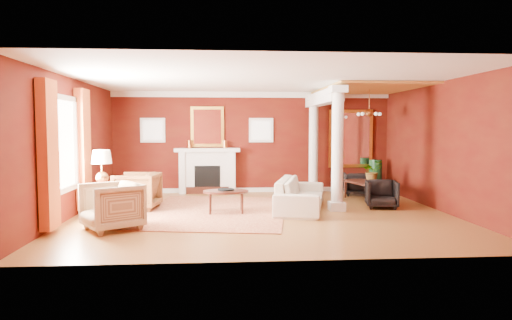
{
  "coord_description": "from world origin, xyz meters",
  "views": [
    {
      "loc": [
        -0.86,
        -9.72,
        1.86
      ],
      "look_at": [
        -0.12,
        0.38,
        1.15
      ],
      "focal_mm": 32.0,
      "sensor_mm": 36.0,
      "label": 1
    }
  ],
  "objects": [
    {
      "name": "left_window",
      "position": [
        -3.89,
        -0.6,
        1.42
      ],
      "size": [
        0.21,
        2.55,
        2.6
      ],
      "color": "white",
      "rests_on": "room_shell"
    },
    {
      "name": "side_table",
      "position": [
        -3.38,
        -0.05,
        0.93
      ],
      "size": [
        0.56,
        0.56,
        1.41
      ],
      "rotation": [
        0.0,
        0.0,
        0.39
      ],
      "color": "black",
      "rests_on": "ground"
    },
    {
      "name": "column_front",
      "position": [
        1.7,
        0.3,
        1.43
      ],
      "size": [
        0.36,
        0.36,
        2.8
      ],
      "color": "silver",
      "rests_on": "ground"
    },
    {
      "name": "coffee_table",
      "position": [
        -0.79,
        0.18,
        0.45
      ],
      "size": [
        0.99,
        0.99,
        0.5
      ],
      "rotation": [
        0.0,
        0.0,
        0.24
      ],
      "color": "black",
      "rests_on": "ground"
    },
    {
      "name": "dining_chair_near",
      "position": [
        2.83,
        0.57,
        0.35
      ],
      "size": [
        0.8,
        0.77,
        0.71
      ],
      "primitive_type": "imported",
      "rotation": [
        0.0,
        0.0,
        -0.19
      ],
      "color": "black",
      "rests_on": "ground"
    },
    {
      "name": "armchair_stripe",
      "position": [
        -2.89,
        -1.33,
        0.48
      ],
      "size": [
        1.24,
        1.26,
        0.96
      ],
      "primitive_type": "imported",
      "rotation": [
        0.0,
        0.0,
        -0.98
      ],
      "color": "tan",
      "rests_on": "ground"
    },
    {
      "name": "dining_mirror",
      "position": [
        2.9,
        3.45,
        1.55
      ],
      "size": [
        1.3,
        0.07,
        1.7
      ],
      "color": "gold",
      "rests_on": "room_shell"
    },
    {
      "name": "amber_ceiling",
      "position": [
        2.85,
        1.75,
        2.87
      ],
      "size": [
        2.3,
        3.4,
        0.04
      ],
      "primitive_type": "cube",
      "color": "#C88A3A",
      "rests_on": "room_shell"
    },
    {
      "name": "base_trim",
      "position": [
        0.0,
        3.46,
        0.06
      ],
      "size": [
        8.0,
        0.08,
        0.12
      ],
      "primitive_type": "cube",
      "color": "silver",
      "rests_on": "ground"
    },
    {
      "name": "room_shell",
      "position": [
        0.0,
        0.0,
        2.02
      ],
      "size": [
        8.04,
        7.04,
        2.92
      ],
      "color": "#51190B",
      "rests_on": "ground"
    },
    {
      "name": "flank_window_left",
      "position": [
        -2.85,
        3.46,
        1.8
      ],
      "size": [
        0.7,
        0.07,
        0.7
      ],
      "color": "silver",
      "rests_on": "room_shell"
    },
    {
      "name": "column_back",
      "position": [
        1.7,
        3.0,
        1.43
      ],
      "size": [
        0.36,
        0.36,
        2.8
      ],
      "color": "silver",
      "rests_on": "ground"
    },
    {
      "name": "coffee_book",
      "position": [
        -0.87,
        0.22,
        0.62
      ],
      "size": [
        0.17,
        0.06,
        0.23
      ],
      "primitive_type": "imported",
      "rotation": [
        0.0,
        0.0,
        -0.23
      ],
      "color": "black",
      "rests_on": "coffee_table"
    },
    {
      "name": "armchair_leopard",
      "position": [
        -2.81,
        0.75,
        0.47
      ],
      "size": [
        0.96,
        1.01,
        0.94
      ],
      "primitive_type": "imported",
      "rotation": [
        0.0,
        0.0,
        -1.7
      ],
      "color": "black",
      "rests_on": "ground"
    },
    {
      "name": "crown_trim",
      "position": [
        0.0,
        3.46,
        2.82
      ],
      "size": [
        8.0,
        0.08,
        0.16
      ],
      "primitive_type": "cube",
      "color": "silver",
      "rests_on": "room_shell"
    },
    {
      "name": "rug",
      "position": [
        -1.07,
        0.4,
        0.01
      ],
      "size": [
        3.77,
        4.64,
        0.02
      ],
      "primitive_type": "cube",
      "rotation": [
        0.0,
        0.0,
        -0.16
      ],
      "color": "maroon",
      "rests_on": "ground"
    },
    {
      "name": "overmantel_mirror",
      "position": [
        -1.3,
        3.45,
        1.9
      ],
      "size": [
        0.95,
        0.07,
        1.15
      ],
      "color": "gold",
      "rests_on": "fireplace"
    },
    {
      "name": "chandelier",
      "position": [
        2.9,
        1.8,
        2.25
      ],
      "size": [
        0.6,
        0.62,
        0.75
      ],
      "color": "#C17A3C",
      "rests_on": "room_shell"
    },
    {
      "name": "flank_window_right",
      "position": [
        0.25,
        3.46,
        1.8
      ],
      "size": [
        0.7,
        0.07,
        0.7
      ],
      "color": "silver",
      "rests_on": "room_shell"
    },
    {
      "name": "dining_table",
      "position": [
        2.89,
        1.63,
        0.39
      ],
      "size": [
        0.81,
        1.48,
        0.78
      ],
      "primitive_type": "imported",
      "rotation": [
        0.0,
        0.0,
        1.81
      ],
      "color": "black",
      "rests_on": "ground"
    },
    {
      "name": "ground",
      "position": [
        0.0,
        0.0,
        0.0
      ],
      "size": [
        8.0,
        8.0,
        0.0
      ],
      "primitive_type": "plane",
      "color": "brown",
      "rests_on": "ground"
    },
    {
      "name": "fireplace",
      "position": [
        -1.3,
        3.32,
        0.65
      ],
      "size": [
        1.85,
        0.42,
        1.29
      ],
      "color": "silver",
      "rests_on": "ground"
    },
    {
      "name": "dining_chair_far",
      "position": [
        2.84,
        2.61,
        0.35
      ],
      "size": [
        0.77,
        0.73,
        0.7
      ],
      "primitive_type": "imported",
      "rotation": [
        0.0,
        0.0,
        2.99
      ],
      "color": "black",
      "rests_on": "ground"
    },
    {
      "name": "sofa",
      "position": [
        0.9,
        0.47,
        0.48
      ],
      "size": [
        1.3,
        2.54,
        0.95
      ],
      "primitive_type": "imported",
      "rotation": [
        0.0,
        0.0,
        1.32
      ],
      "color": "beige",
      "rests_on": "ground"
    },
    {
      "name": "potted_plant",
      "position": [
        2.96,
        1.67,
        0.99
      ],
      "size": [
        0.61,
        0.65,
        0.42
      ],
      "primitive_type": "imported",
      "rotation": [
        0.0,
        0.0,
        0.28
      ],
      "color": "#26591E",
      "rests_on": "dining_table"
    },
    {
      "name": "green_urn",
      "position": [
        3.5,
        2.99,
        0.38
      ],
      "size": [
        0.41,
        0.41,
        0.97
      ],
      "color": "#133C1D",
      "rests_on": "ground"
    },
    {
      "name": "header_beam",
      "position": [
        1.7,
        1.9,
        2.62
      ],
      "size": [
        0.3,
        3.2,
        0.32
      ],
      "primitive_type": "cube",
      "color": "silver",
      "rests_on": "column_front"
    }
  ]
}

